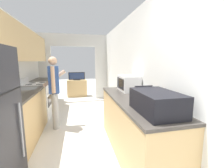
% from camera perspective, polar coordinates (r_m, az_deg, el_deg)
% --- Properties ---
extents(wall_left, '(0.38, 7.43, 2.50)m').
position_cam_1_polar(wall_left, '(3.49, -35.53, 7.44)').
color(wall_left, silver).
rests_on(wall_left, ground_plane).
extents(wall_right, '(0.06, 7.43, 2.50)m').
position_cam_1_polar(wall_right, '(3.03, 9.86, 3.85)').
color(wall_right, silver).
rests_on(wall_right, ground_plane).
extents(wall_far_with_doorway, '(2.92, 0.06, 2.50)m').
position_cam_1_polar(wall_far_with_doorway, '(5.93, -14.29, 7.81)').
color(wall_far_with_doorway, silver).
rests_on(wall_far_with_doorway, ground_plane).
extents(counter_left, '(0.62, 3.64, 0.93)m').
position_cam_1_polar(counter_left, '(4.02, -28.23, -7.30)').
color(counter_left, tan).
rests_on(counter_left, ground_plane).
extents(counter_right, '(0.62, 2.11, 0.93)m').
position_cam_1_polar(counter_right, '(2.52, 8.15, -15.65)').
color(counter_right, tan).
rests_on(counter_right, ground_plane).
extents(range_oven, '(0.66, 0.74, 1.07)m').
position_cam_1_polar(range_oven, '(4.44, -26.64, -5.69)').
color(range_oven, white).
rests_on(range_oven, ground_plane).
extents(person, '(0.51, 0.39, 1.60)m').
position_cam_1_polar(person, '(3.56, -21.09, -2.37)').
color(person, '#9E9E9E').
rests_on(person, ground_plane).
extents(suitcase, '(0.41, 0.67, 0.25)m').
position_cam_1_polar(suitcase, '(1.76, 16.47, -6.58)').
color(suitcase, black).
rests_on(suitcase, counter_right).
extents(microwave, '(0.33, 0.51, 0.30)m').
position_cam_1_polar(microwave, '(2.93, 6.28, 0.30)').
color(microwave, white).
rests_on(microwave, counter_right).
extents(tv_cabinet, '(0.81, 0.42, 0.70)m').
position_cam_1_polar(tv_cabinet, '(6.62, -13.13, -1.52)').
color(tv_cabinet, tan).
rests_on(tv_cabinet, ground_plane).
extents(television, '(0.67, 0.16, 0.33)m').
position_cam_1_polar(television, '(6.51, -13.29, 2.88)').
color(television, black).
rests_on(television, tv_cabinet).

